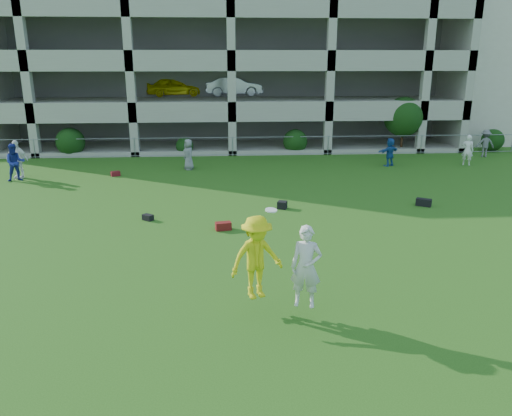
{
  "coord_description": "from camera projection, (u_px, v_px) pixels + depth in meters",
  "views": [
    {
      "loc": [
        -0.57,
        -11.74,
        5.85
      ],
      "look_at": [
        0.4,
        3.0,
        1.4
      ],
      "focal_mm": 35.0,
      "sensor_mm": 36.0,
      "label": 1
    }
  ],
  "objects": [
    {
      "name": "bystander_c",
      "position": [
        189.0,
        154.0,
        27.07
      ],
      "size": [
        0.82,
        0.96,
        1.66
      ],
      "primitive_type": "imported",
      "rotation": [
        0.0,
        0.0,
        -1.15
      ],
      "color": "gray",
      "rests_on": "ground"
    },
    {
      "name": "shrub_row",
      "position": [
        304.0,
        129.0,
        31.62
      ],
      "size": [
        34.38,
        2.52,
        3.5
      ],
      "color": "#163D11",
      "rests_on": "ground"
    },
    {
      "name": "bystander_f",
      "position": [
        485.0,
        143.0,
        30.58
      ],
      "size": [
        1.16,
        0.79,
        1.66
      ],
      "primitive_type": "imported",
      "rotation": [
        0.0,
        0.0,
        2.97
      ],
      "color": "slate",
      "rests_on": "ground"
    },
    {
      "name": "fence",
      "position": [
        233.0,
        146.0,
        30.91
      ],
      "size": [
        36.06,
        0.06,
        1.2
      ],
      "color": "gray",
      "rests_on": "ground"
    },
    {
      "name": "bystander_d",
      "position": [
        390.0,
        152.0,
        28.0
      ],
      "size": [
        1.5,
        1.14,
        1.58
      ],
      "primitive_type": "imported",
      "rotation": [
        0.0,
        0.0,
        3.67
      ],
      "color": "#21509B",
      "rests_on": "ground"
    },
    {
      "name": "frisbee_contest",
      "position": [
        269.0,
        260.0,
        11.53
      ],
      "size": [
        2.25,
        1.24,
        2.31
      ],
      "color": "yellow",
      "rests_on": "ground"
    },
    {
      "name": "bag_black_b",
      "position": [
        148.0,
        217.0,
        18.73
      ],
      "size": [
        0.47,
        0.45,
        0.22
      ],
      "primitive_type": "cube",
      "rotation": [
        0.0,
        0.0,
        -0.67
      ],
      "color": "black",
      "rests_on": "ground"
    },
    {
      "name": "bystander_b",
      "position": [
        17.0,
        159.0,
        25.1
      ],
      "size": [
        1.19,
        0.65,
        1.93
      ],
      "primitive_type": "imported",
      "rotation": [
        0.0,
        0.0,
        -0.16
      ],
      "color": "white",
      "rests_on": "ground"
    },
    {
      "name": "ground",
      "position": [
        248.0,
        293.0,
        12.94
      ],
      "size": [
        100.0,
        100.0,
        0.0
      ],
      "primitive_type": "plane",
      "color": "#235114",
      "rests_on": "ground"
    },
    {
      "name": "bystander_e",
      "position": [
        468.0,
        150.0,
        28.15
      ],
      "size": [
        0.75,
        0.69,
        1.73
      ],
      "primitive_type": "imported",
      "rotation": [
        0.0,
        0.0,
        2.56
      ],
      "color": "white",
      "rests_on": "ground"
    },
    {
      "name": "parking_garage",
      "position": [
        229.0,
        56.0,
        37.67
      ],
      "size": [
        30.0,
        14.0,
        12.0
      ],
      "color": "#9E998C",
      "rests_on": "ground"
    },
    {
      "name": "bag_black_e",
      "position": [
        424.0,
        202.0,
        20.54
      ],
      "size": [
        0.67,
        0.57,
        0.3
      ],
      "primitive_type": "cube",
      "rotation": [
        0.0,
        0.0,
        -0.54
      ],
      "color": "black",
      "rests_on": "ground"
    },
    {
      "name": "crate_d",
      "position": [
        282.0,
        205.0,
        20.17
      ],
      "size": [
        0.45,
        0.45,
        0.3
      ],
      "primitive_type": "cube",
      "rotation": [
        0.0,
        0.0,
        -0.36
      ],
      "color": "black",
      "rests_on": "ground"
    },
    {
      "name": "bag_red_a",
      "position": [
        223.0,
        226.0,
        17.67
      ],
      "size": [
        0.6,
        0.4,
        0.28
      ],
      "primitive_type": "cube",
      "rotation": [
        0.0,
        0.0,
        0.19
      ],
      "color": "#500D0E",
      "rests_on": "ground"
    },
    {
      "name": "bystander_a",
      "position": [
        15.0,
        163.0,
        24.48
      ],
      "size": [
        1.11,
        1.01,
        1.86
      ],
      "primitive_type": "imported",
      "rotation": [
        0.0,
        0.0,
        0.42
      ],
      "color": "navy",
      "rests_on": "ground"
    },
    {
      "name": "bag_red_f",
      "position": [
        115.0,
        174.0,
        25.77
      ],
      "size": [
        0.52,
        0.44,
        0.24
      ],
      "primitive_type": "cube",
      "rotation": [
        0.0,
        0.0,
        0.41
      ],
      "color": "#621110",
      "rests_on": "ground"
    }
  ]
}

